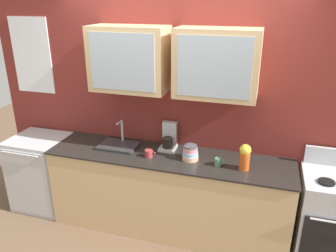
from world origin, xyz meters
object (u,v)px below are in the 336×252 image
Objects in this scene: sink_faucet at (119,145)px; vase at (245,156)px; stove_range at (334,220)px; bowl_stack at (190,153)px; cup_near_bowls at (218,162)px; coffee_maker at (169,139)px; dishwasher at (42,172)px; cup_near_sink at (149,154)px.

sink_faucet is 1.61× the size of vase.
stove_range is 6.55× the size of bowl_stack.
sink_faucet reaches higher than bowl_stack.
cup_near_bowls is at bearing -10.57° from bowl_stack.
coffee_maker is (-0.29, 0.20, 0.03)m from bowl_stack.
cup_near_bowls is (0.29, -0.05, -0.03)m from bowl_stack.
coffee_maker reaches higher than stove_range.
sink_faucet is at bearing 3.09° from dishwasher.
vase is at bearing -1.45° from dishwasher.
bowl_stack is 0.57× the size of coffee_maker.
dishwasher is (-2.37, 0.06, -0.58)m from vase.
coffee_maker is at bearing 145.45° from bowl_stack.
vase is at bearing 0.83° from cup_near_sink.
vase reaches higher than stove_range.
bowl_stack is 0.35m from coffee_maker.
stove_range is 3.70× the size of coffee_maker.
dishwasher is (-1.83, 0.01, -0.52)m from bowl_stack.
cup_near_sink is 0.13× the size of dishwasher.
dishwasher is 1.65m from coffee_maker.
vase is at bearing 0.14° from cup_near_bowls.
cup_near_bowls is (-0.25, -0.00, -0.10)m from vase.
coffee_maker reaches higher than cup_near_sink.
cup_near_sink is 0.71m from cup_near_bowls.
coffee_maker is (-0.58, 0.25, 0.07)m from cup_near_bowls.
cup_near_sink is at bearing -3.00° from dishwasher.
sink_faucet is at bearing 162.17° from cup_near_sink.
stove_range is at bearing 0.44° from bowl_stack.
vase reaches higher than cup_near_bowls.
sink_faucet is 0.47× the size of dishwasher.
bowl_stack is at bearing -34.55° from coffee_maker.
stove_range is at bearing 2.45° from cup_near_sink.
stove_range is 2.27m from sink_faucet.
bowl_stack is 1.68× the size of cup_near_bowls.
stove_range is 3.24m from dishwasher.
coffee_maker reaches higher than dishwasher.
dishwasher is at bearing -176.91° from sink_faucet.
stove_range is at bearing 3.33° from cup_near_bowls.
bowl_stack is at bearing 9.16° from cup_near_sink.
dishwasher is (-2.12, 0.06, -0.49)m from cup_near_bowls.
vase is 0.29× the size of dishwasher.
cup_near_bowls is at bearing -179.86° from vase.
stove_range is at bearing 0.07° from dishwasher.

